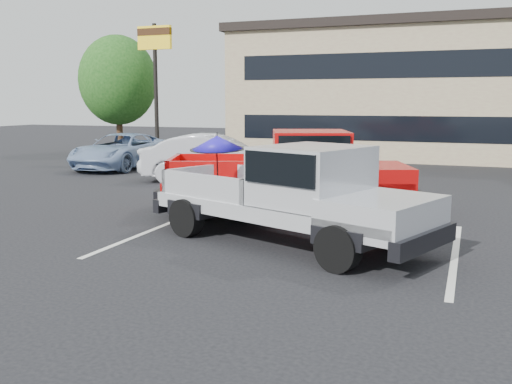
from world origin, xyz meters
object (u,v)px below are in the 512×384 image
tree_left (118,80)px  red_pickup (303,168)px  silver_pickup (301,190)px  silver_sedan (215,158)px  motel_sign (155,55)px  blue_suv (121,151)px

tree_left → red_pickup: 18.33m
silver_pickup → red_pickup: bearing=126.9°
silver_pickup → tree_left: bearing=154.2°
tree_left → silver_pickup: (14.28, -15.28, -2.68)m
red_pickup → silver_sedan: bearing=115.5°
motel_sign → blue_suv: motel_sign is taller
red_pickup → silver_sedan: (-4.23, 4.11, -0.29)m
silver_pickup → blue_suv: 14.03m
tree_left → silver_sedan: 12.59m
silver_sedan → blue_suv: (-5.22, 2.33, -0.10)m
motel_sign → silver_sedan: size_ratio=1.25×
motel_sign → red_pickup: motel_sign is taller
tree_left → blue_suv: tree_left is taller
silver_pickup → silver_sedan: (-5.09, 7.19, -0.26)m
silver_pickup → red_pickup: 3.20m
red_pickup → motel_sign: bearing=115.4°
motel_sign → blue_suv: bearing=-90.6°
motel_sign → tree_left: tree_left is taller
silver_pickup → blue_suv: silver_pickup is taller
motel_sign → red_pickup: (9.41, -9.21, -3.57)m
tree_left → silver_sedan: size_ratio=1.25×
tree_left → blue_suv: 7.63m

